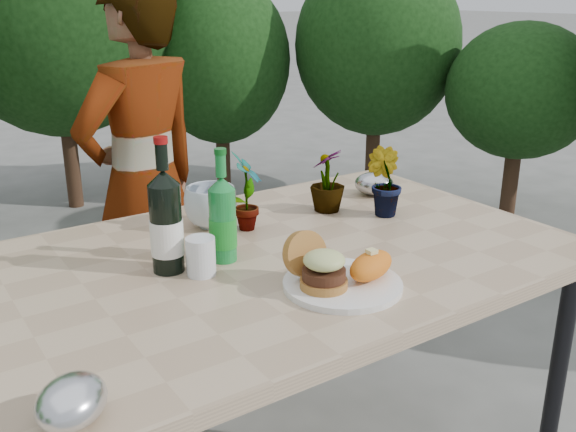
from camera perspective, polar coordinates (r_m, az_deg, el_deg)
patio_table at (r=1.71m, az=-1.50°, el=-5.19°), size 1.60×1.00×0.75m
shrub_hedge at (r=3.19m, az=-17.08°, el=14.45°), size 6.89×5.15×2.39m
dinner_plate at (r=1.51m, az=4.86°, el=-6.08°), size 0.28×0.28×0.01m
burger_stack at (r=1.47m, az=2.78°, el=-4.47°), size 0.11×0.16×0.11m
sweet_potato at (r=1.52m, az=7.39°, el=-4.39°), size 0.17×0.12×0.06m
grilled_veg at (r=1.58m, az=3.27°, el=-4.08°), size 0.08×0.05×0.03m
wine_bottle at (r=1.58m, az=-10.78°, el=-0.65°), size 0.08×0.08×0.34m
sparkling_water at (r=1.63m, az=-5.83°, el=-0.40°), size 0.07×0.07×0.29m
plastic_cup at (r=1.57m, az=-7.75°, el=-3.58°), size 0.07×0.07×0.09m
seedling_left at (r=1.83m, az=-3.72°, el=2.20°), size 0.14×0.15×0.23m
seedling_mid at (r=1.98m, az=8.51°, el=3.01°), size 0.11×0.13×0.21m
seedling_right at (r=2.00m, az=3.54°, el=3.17°), size 0.15×0.15×0.20m
blue_bowl at (r=1.88m, az=-6.89°, el=0.83°), size 0.19×0.19×0.12m
foil_packet_left at (r=1.11m, az=-18.69°, el=-15.34°), size 0.17×0.17×0.08m
foil_packet_right at (r=2.19m, az=7.66°, el=2.85°), size 0.17×0.17×0.08m
person at (r=2.35m, az=-12.66°, el=2.61°), size 0.63×0.52×1.49m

